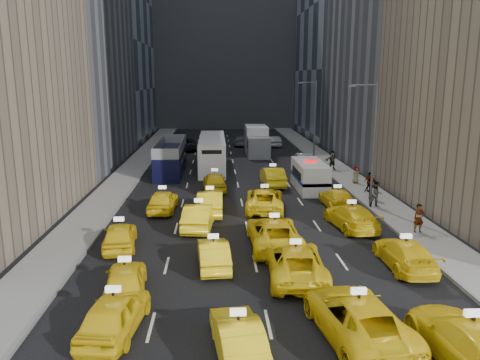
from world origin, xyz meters
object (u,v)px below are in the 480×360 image
object	(u,v)px
taxi_2	(357,317)
taxi_1	(238,337)
taxi_0	(115,314)
double_decker	(171,157)
city_bus	(212,153)
pedestrian_0	(419,218)
nypd_van	(310,176)
taxi_3	(470,342)
box_truck	(257,141)

from	to	relation	value
taxi_2	taxi_1	bearing A→B (deg)	3.88
taxi_0	double_decker	size ratio (longest dim) A/B	0.41
city_bus	pedestrian_0	world-z (taller)	city_bus
double_decker	city_bus	distance (m)	4.61
nypd_van	city_bus	distance (m)	13.20
taxi_1	double_decker	size ratio (longest dim) A/B	0.39
taxi_2	taxi_3	world-z (taller)	taxi_3
taxi_1	box_truck	distance (m)	42.73
taxi_3	city_bus	size ratio (longest dim) A/B	0.45
taxi_3	city_bus	distance (m)	36.20
taxi_0	nypd_van	bearing A→B (deg)	-110.37
taxi_0	taxi_2	distance (m)	8.91
taxi_0	box_truck	distance (m)	41.74
taxi_1	double_decker	world-z (taller)	double_decker
taxi_0	box_truck	world-z (taller)	box_truck
taxi_0	taxi_1	xyz separation A→B (m)	(4.49, -1.72, -0.06)
pedestrian_0	nypd_van	bearing A→B (deg)	108.12
taxi_1	double_decker	distance (m)	32.53
taxi_3	nypd_van	size ratio (longest dim) A/B	0.94
box_truck	taxi_3	bearing A→B (deg)	-89.47
taxi_1	city_bus	world-z (taller)	city_bus
box_truck	taxi_2	bearing A→B (deg)	-93.65
taxi_1	city_bus	size ratio (longest dim) A/B	0.34
city_bus	taxi_1	bearing A→B (deg)	-90.16
city_bus	double_decker	bearing A→B (deg)	-154.85
taxi_3	city_bus	world-z (taller)	city_bus
taxi_3	pedestrian_0	xyz separation A→B (m)	(3.95, 13.00, 0.20)
taxi_0	pedestrian_0	bearing A→B (deg)	-139.67
taxi_0	taxi_3	distance (m)	12.34
taxi_1	taxi_3	bearing A→B (deg)	165.33
taxi_2	pedestrian_0	distance (m)	13.22
taxi_0	double_decker	bearing A→B (deg)	-81.29
taxi_0	box_truck	xyz separation A→B (m)	(8.89, 40.77, 0.95)
taxi_2	taxi_3	xyz separation A→B (m)	(3.17, -1.86, 0.02)
city_bus	taxi_0	bearing A→B (deg)	-97.97
taxi_3	pedestrian_0	bearing A→B (deg)	-110.59
city_bus	pedestrian_0	xyz separation A→B (m)	(12.54, -22.16, -0.57)
taxi_2	double_decker	xyz separation A→B (m)	(-9.52, 31.19, 0.75)
taxi_3	taxi_0	bearing A→B (deg)	-16.15
taxi_0	nypd_van	xyz separation A→B (m)	(11.75, 22.23, 0.39)
taxi_3	box_truck	bearing A→B (deg)	-89.52
taxi_1	box_truck	xyz separation A→B (m)	(4.40, 42.49, 1.01)
taxi_0	taxi_2	world-z (taller)	taxi_2
taxi_0	taxi_3	xyz separation A→B (m)	(12.04, -2.67, 0.06)
city_bus	box_truck	world-z (taller)	box_truck
taxi_2	city_bus	distance (m)	33.74
taxi_2	nypd_van	distance (m)	23.21
nypd_van	pedestrian_0	size ratio (longest dim) A/B	3.43
box_truck	pedestrian_0	bearing A→B (deg)	-80.48
city_bus	box_truck	xyz separation A→B (m)	(5.43, 8.28, 0.10)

